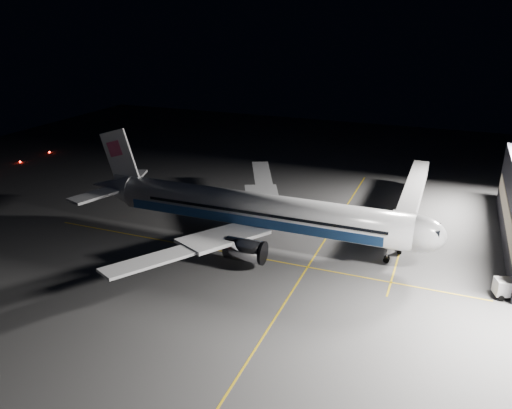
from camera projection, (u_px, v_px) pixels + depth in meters
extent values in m
plane|color=#4C4C4F|center=(259.00, 240.00, 82.00)|extent=(200.00, 200.00, 0.00)
cube|color=gold|center=(318.00, 250.00, 78.53)|extent=(0.25, 80.00, 0.01)
cube|color=gold|center=(245.00, 256.00, 76.80)|extent=(70.00, 0.25, 0.01)
cube|color=gold|center=(404.00, 237.00, 83.03)|extent=(0.25, 40.00, 0.01)
cylinder|color=silver|center=(259.00, 210.00, 80.09)|extent=(48.00, 5.60, 5.60)
ellipsoid|color=silver|center=(414.00, 233.00, 71.77)|extent=(8.96, 5.60, 5.60)
cube|color=black|center=(432.00, 229.00, 70.61)|extent=(2.20, 3.40, 0.90)
cone|color=silver|center=(113.00, 187.00, 89.87)|extent=(9.00, 5.49, 5.49)
cube|color=navy|center=(260.00, 209.00, 83.17)|extent=(42.24, 0.25, 1.50)
cube|color=navy|center=(247.00, 221.00, 78.36)|extent=(42.24, 0.25, 1.50)
cube|color=silver|center=(263.00, 201.00, 88.47)|extent=(11.36, 15.23, 1.53)
cube|color=silver|center=(224.00, 236.00, 74.61)|extent=(11.36, 15.23, 1.53)
cube|color=silver|center=(262.00, 174.00, 100.72)|extent=(8.57, 13.22, 1.31)
cube|color=silver|center=(149.00, 261.00, 65.20)|extent=(8.57, 13.22, 1.31)
cube|color=silver|center=(132.00, 177.00, 94.09)|extent=(6.20, 9.67, 0.45)
cube|color=silver|center=(96.00, 195.00, 85.09)|extent=(6.20, 9.67, 0.45)
cube|color=white|center=(120.00, 157.00, 86.95)|extent=(7.53, 0.40, 10.28)
cube|color=#E54E7E|center=(115.00, 148.00, 86.73)|extent=(3.22, 0.55, 3.22)
cylinder|color=#B7B7BF|center=(284.00, 208.00, 88.46)|extent=(5.60, 3.40, 3.40)
cylinder|color=#B7B7BF|center=(245.00, 250.00, 72.87)|extent=(5.60, 3.40, 3.40)
cylinder|color=#9999A0|center=(387.00, 254.00, 74.44)|extent=(0.26, 0.26, 2.50)
cylinder|color=black|center=(386.00, 259.00, 74.73)|extent=(0.90, 0.70, 0.90)
cylinder|color=#9999A0|center=(252.00, 221.00, 86.32)|extent=(0.26, 0.26, 2.50)
cylinder|color=#9999A0|center=(232.00, 241.00, 78.87)|extent=(0.26, 0.26, 2.50)
cylinder|color=black|center=(252.00, 225.00, 86.57)|extent=(1.10, 1.60, 1.10)
cylinder|color=black|center=(232.00, 245.00, 79.12)|extent=(1.10, 1.60, 1.10)
cube|color=brown|center=(507.00, 214.00, 79.51)|extent=(0.15, 36.00, 3.00)
cube|color=#B2B2B7|center=(413.00, 193.00, 90.08)|extent=(3.00, 33.90, 2.80)
cube|color=#B2B2B7|center=(403.00, 225.00, 76.35)|extent=(3.60, 3.20, 3.40)
cylinder|color=#9999A0|center=(401.00, 243.00, 77.45)|extent=(0.70, 0.70, 3.10)
cylinder|color=black|center=(399.00, 252.00, 77.10)|extent=(0.70, 0.30, 0.70)
cylinder|color=black|center=(401.00, 247.00, 78.66)|extent=(0.70, 0.30, 0.70)
sphere|color=#FF140A|center=(20.00, 162.00, 124.22)|extent=(0.44, 0.44, 0.44)
sphere|color=#FF140A|center=(49.00, 152.00, 132.88)|extent=(0.44, 0.44, 0.44)
cube|color=white|center=(510.00, 287.00, 65.03)|extent=(4.34, 3.09, 2.16)
cylinder|color=black|center=(495.00, 290.00, 66.48)|extent=(0.82, 0.48, 0.78)
cylinder|color=black|center=(501.00, 298.00, 64.56)|extent=(0.82, 0.48, 0.78)
cube|color=black|center=(294.00, 210.00, 92.55)|extent=(2.64, 1.96, 1.09)
cube|color=black|center=(294.00, 206.00, 92.30)|extent=(1.18, 1.18, 0.59)
sphere|color=#FFF2CC|center=(291.00, 211.00, 91.92)|extent=(0.26, 0.26, 0.26)
sphere|color=#FFF2CC|center=(297.00, 212.00, 91.76)|extent=(0.26, 0.26, 0.26)
cylinder|color=black|center=(299.00, 211.00, 93.35)|extent=(0.63, 0.34, 0.59)
cylinder|color=black|center=(299.00, 214.00, 91.80)|extent=(0.63, 0.34, 0.59)
cylinder|color=black|center=(290.00, 210.00, 93.62)|extent=(0.63, 0.34, 0.59)
cylinder|color=black|center=(289.00, 214.00, 92.07)|extent=(0.63, 0.34, 0.59)
cone|color=#FF440A|center=(269.00, 230.00, 85.31)|extent=(0.35, 0.35, 0.53)
cone|color=#FF440A|center=(288.00, 213.00, 92.26)|extent=(0.36, 0.36, 0.54)
cone|color=#FF440A|center=(266.00, 206.00, 95.44)|extent=(0.45, 0.45, 0.67)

